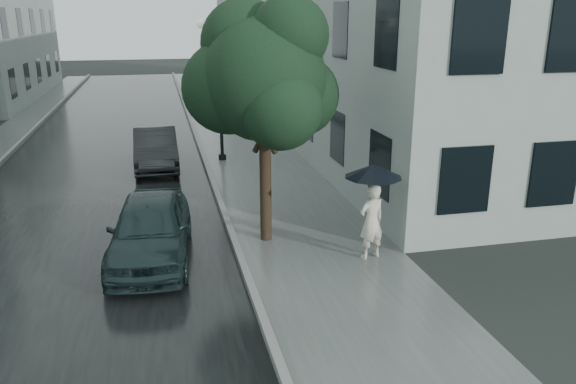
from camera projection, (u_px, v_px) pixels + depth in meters
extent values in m
plane|color=black|center=(339.00, 295.00, 10.51)|extent=(120.00, 120.00, 0.00)
cube|color=slate|center=(249.00, 150.00, 21.71)|extent=(3.50, 60.00, 0.01)
cube|color=slate|center=(201.00, 151.00, 21.29)|extent=(0.15, 60.00, 0.15)
cube|color=black|center=(105.00, 158.00, 20.56)|extent=(6.85, 60.00, 0.00)
cube|color=slate|center=(2.00, 161.00, 19.78)|extent=(0.15, 60.00, 0.15)
cube|color=#93A19A|center=(325.00, 25.00, 28.44)|extent=(7.00, 36.00, 9.00)
cube|color=black|center=(258.00, 25.00, 27.69)|extent=(0.08, 32.40, 7.20)
cube|color=black|center=(33.00, 31.00, 34.92)|extent=(0.08, 16.20, 6.40)
imported|color=beige|center=(371.00, 222.00, 11.88)|extent=(0.68, 0.54, 1.64)
cylinder|color=black|center=(372.00, 195.00, 11.74)|extent=(0.02, 0.02, 0.79)
cone|color=black|center=(373.00, 171.00, 11.58)|extent=(1.51, 1.51, 0.28)
cylinder|color=black|center=(374.00, 163.00, 11.53)|extent=(0.02, 0.02, 0.08)
cylinder|color=black|center=(371.00, 214.00, 11.87)|extent=(0.03, 0.03, 0.06)
cylinder|color=#332619|center=(266.00, 185.00, 12.72)|extent=(0.27, 0.27, 2.66)
sphere|color=#18351D|center=(264.00, 80.00, 12.01)|extent=(2.67, 2.67, 2.67)
sphere|color=#18351D|center=(298.00, 96.00, 12.60)|extent=(1.84, 1.84, 1.84)
sphere|color=#18351D|center=(229.00, 88.00, 12.30)|extent=(2.06, 2.06, 2.06)
sphere|color=#18351D|center=(281.00, 109.00, 11.54)|extent=(1.74, 1.74, 1.74)
sphere|color=#18351D|center=(245.00, 44.00, 12.29)|extent=(1.95, 1.95, 1.95)
sphere|color=#18351D|center=(289.00, 35.00, 11.65)|extent=(1.66, 1.66, 1.66)
cylinder|color=black|center=(220.00, 93.00, 19.57)|extent=(0.12, 0.12, 4.76)
cylinder|color=black|center=(222.00, 157.00, 20.26)|extent=(0.28, 0.28, 0.20)
cylinder|color=black|center=(210.00, 22.00, 18.84)|extent=(0.51, 0.18, 0.08)
sphere|color=silver|center=(201.00, 24.00, 18.84)|extent=(0.32, 0.32, 0.32)
imported|color=#18282A|center=(150.00, 228.00, 11.87)|extent=(1.97, 4.16, 1.37)
imported|color=black|center=(156.00, 148.00, 19.11)|extent=(1.46, 4.05, 1.33)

